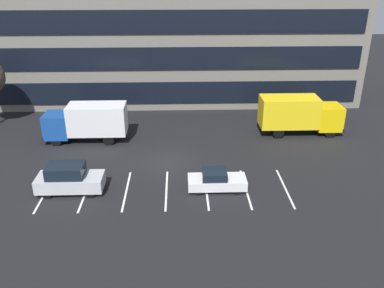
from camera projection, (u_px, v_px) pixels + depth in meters
ground_plane at (168, 162)px, 32.49m from camera, size 120.00×120.00×0.00m
lot_markings at (166, 190)px, 28.51m from camera, size 16.94×5.40×0.01m
box_truck_blue at (87, 121)px, 35.53m from camera, size 7.22×2.39×3.35m
box_truck_yellow_all at (299, 113)px, 37.03m from camera, size 7.53×2.49×3.49m
suv_silver at (69, 179)px, 27.94m from camera, size 4.53×1.92×2.05m
sedan_white at (216, 180)px, 28.35m from camera, size 4.06×1.70×1.45m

